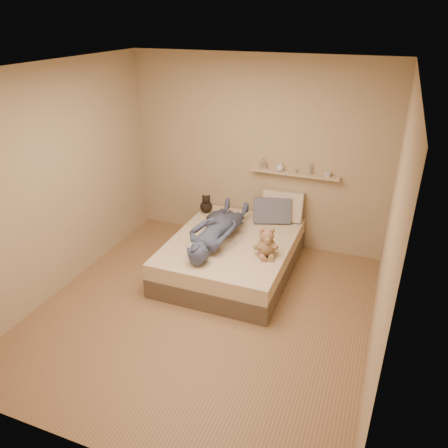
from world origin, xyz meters
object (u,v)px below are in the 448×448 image
at_px(pillow_grey, 272,210).
at_px(wall_shelf, 294,174).
at_px(dark_plush, 206,205).
at_px(person, 217,228).
at_px(teddy_bear, 266,244).
at_px(pillow_cream, 283,206).
at_px(game_console, 196,247).
at_px(bed, 232,255).

distance_m(pillow_grey, wall_shelf, 0.57).
height_order(dark_plush, person, person).
bearing_deg(dark_plush, person, -57.92).
xyz_separation_m(teddy_bear, pillow_cream, (-0.07, 1.06, 0.05)).
bearing_deg(pillow_grey, game_console, -112.98).
distance_m(pillow_cream, pillow_grey, 0.18).
relative_size(dark_plush, wall_shelf, 0.23).
height_order(dark_plush, wall_shelf, wall_shelf).
bearing_deg(pillow_grey, teddy_bear, -78.56).
distance_m(bed, dark_plush, 0.97).
xyz_separation_m(pillow_cream, person, (-0.61, -0.91, -0.03)).
bearing_deg(pillow_grey, dark_plush, -177.59).
bearing_deg(dark_plush, pillow_cream, 9.57).
relative_size(person, wall_shelf, 1.21).
distance_m(bed, wall_shelf, 1.38).
bearing_deg(teddy_bear, bed, 156.10).
xyz_separation_m(person, wall_shelf, (0.72, 0.99, 0.48)).
distance_m(bed, teddy_bear, 0.68).
height_order(bed, teddy_bear, teddy_bear).
xyz_separation_m(bed, game_console, (-0.22, -0.60, 0.39)).
relative_size(bed, pillow_grey, 3.80).
bearing_deg(dark_plush, bed, -45.79).
distance_m(teddy_bear, pillow_grey, 0.94).
relative_size(teddy_bear, pillow_cream, 0.68).
xyz_separation_m(teddy_bear, wall_shelf, (0.04, 1.14, 0.50)).
height_order(game_console, dark_plush, dark_plush).
bearing_deg(bed, person, -154.42).
height_order(pillow_cream, pillow_grey, pillow_cream).
xyz_separation_m(pillow_cream, wall_shelf, (0.11, 0.08, 0.45)).
bearing_deg(person, wall_shelf, -126.40).
height_order(pillow_cream, person, pillow_cream).
relative_size(dark_plush, pillow_cream, 0.50).
distance_m(person, wall_shelf, 1.32).
bearing_deg(wall_shelf, game_console, -117.06).
height_order(pillow_grey, wall_shelf, wall_shelf).
distance_m(dark_plush, pillow_grey, 0.96).
relative_size(game_console, dark_plush, 0.69).
distance_m(bed, game_console, 0.75).
relative_size(game_console, pillow_cream, 0.34).
distance_m(dark_plush, person, 0.87).
distance_m(teddy_bear, wall_shelf, 1.24).
bearing_deg(teddy_bear, dark_plush, 142.54).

